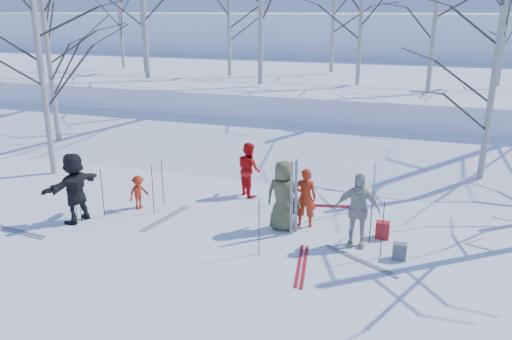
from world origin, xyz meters
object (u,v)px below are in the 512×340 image
(skier_redor_behind, at_px, (249,169))
(skier_grey_west, at_px, (75,188))
(skier_red_north, at_px, (305,198))
(skier_cream_east, at_px, (357,210))
(backpack_dark, at_px, (290,205))
(skier_olive_center, at_px, (283,196))
(backpack_red, at_px, (382,230))
(backpack_grey, at_px, (400,251))
(dog, at_px, (291,208))
(skier_red_seated, at_px, (139,192))

(skier_redor_behind, relative_size, skier_grey_west, 0.87)
(skier_red_north, height_order, skier_cream_east, skier_cream_east)
(skier_cream_east, bearing_deg, backpack_dark, 139.87)
(skier_olive_center, height_order, backpack_red, skier_olive_center)
(backpack_red, distance_m, backpack_grey, 1.08)
(skier_grey_west, height_order, backpack_dark, skier_grey_west)
(backpack_red, bearing_deg, backpack_grey, -65.51)
(skier_redor_behind, bearing_deg, backpack_grey, -168.61)
(skier_grey_west, relative_size, backpack_grey, 4.85)
(skier_grey_west, relative_size, dog, 3.37)
(skier_redor_behind, height_order, skier_grey_west, skier_grey_west)
(skier_red_seated, xyz_separation_m, backpack_red, (6.54, 0.18, -0.27))
(skier_red_north, distance_m, skier_red_seated, 4.62)
(skier_red_seated, bearing_deg, skier_redor_behind, -31.33)
(backpack_dark, bearing_deg, skier_red_north, -52.42)
(backpack_red, relative_size, backpack_grey, 1.11)
(skier_cream_east, bearing_deg, skier_grey_west, -176.57)
(skier_redor_behind, bearing_deg, dog, -172.53)
(skier_red_north, xyz_separation_m, backpack_grey, (2.39, -1.11, -0.58))
(skier_olive_center, xyz_separation_m, skier_grey_west, (-5.19, -1.20, 0.03))
(skier_cream_east, height_order, backpack_red, skier_cream_east)
(skier_olive_center, distance_m, skier_red_seated, 4.14)
(backpack_dark, bearing_deg, skier_red_seated, -165.30)
(skier_olive_center, distance_m, backpack_dark, 1.31)
(skier_olive_center, distance_m, dog, 1.10)
(backpack_red, bearing_deg, skier_grey_west, -169.35)
(skier_redor_behind, height_order, skier_red_seated, skier_redor_behind)
(dog, distance_m, backpack_red, 2.51)
(skier_grey_west, xyz_separation_m, backpack_grey, (8.06, 0.44, -0.73))
(backpack_grey, bearing_deg, backpack_red, 114.49)
(skier_red_north, relative_size, skier_red_seated, 1.61)
(skier_grey_west, bearing_deg, skier_cream_east, 109.26)
(skier_olive_center, height_order, skier_cream_east, skier_olive_center)
(skier_cream_east, relative_size, backpack_grey, 4.65)
(skier_red_north, xyz_separation_m, skier_redor_behind, (-2.08, 1.68, 0.03))
(backpack_red, bearing_deg, skier_red_seated, -178.39)
(skier_cream_east, relative_size, backpack_dark, 4.42)
(dog, height_order, backpack_dark, dog)
(skier_olive_center, relative_size, skier_grey_west, 0.97)
(skier_red_north, height_order, skier_redor_behind, skier_redor_behind)
(skier_red_north, xyz_separation_m, dog, (-0.49, 0.53, -0.54))
(backpack_dark, bearing_deg, dog, -68.09)
(skier_cream_east, height_order, backpack_grey, skier_cream_east)
(skier_red_north, bearing_deg, skier_redor_behind, -47.51)
(backpack_red, xyz_separation_m, backpack_grey, (0.45, -0.99, -0.02))
(skier_red_north, xyz_separation_m, skier_grey_west, (-5.67, -1.55, 0.15))
(skier_redor_behind, distance_m, skier_red_seated, 3.22)
(skier_redor_behind, distance_m, backpack_grey, 5.30)
(backpack_dark, bearing_deg, skier_olive_center, -85.11)
(skier_olive_center, height_order, backpack_grey, skier_olive_center)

